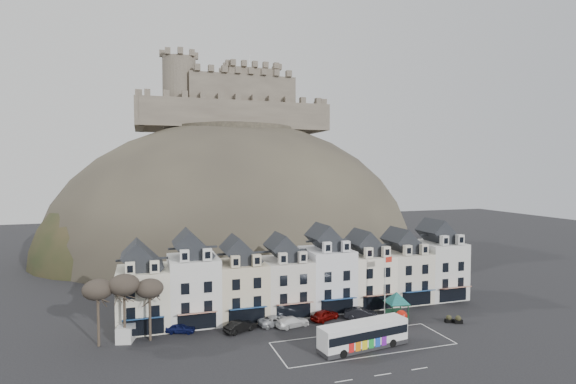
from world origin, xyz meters
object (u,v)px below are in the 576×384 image
at_px(car_charcoal, 361,313).
at_px(car_maroon, 325,315).
at_px(bus_shelter, 397,298).
at_px(red_buoy, 401,317).
at_px(white_van, 128,331).
at_px(flagpole, 385,282).
at_px(car_silver, 276,320).
at_px(car_white, 293,322).
at_px(bus, 363,334).
at_px(car_navy, 181,328).
at_px(car_black, 240,326).

bearing_deg(car_charcoal, car_maroon, 101.92).
height_order(bus_shelter, red_buoy, bus_shelter).
relative_size(white_van, car_charcoal, 0.98).
bearing_deg(flagpole, car_maroon, 169.63).
distance_m(car_silver, car_maroon, 7.26).
height_order(car_white, car_charcoal, car_charcoal).
xyz_separation_m(bus, car_silver, (-7.74, 10.92, -1.11)).
bearing_deg(white_van, car_maroon, 10.58).
xyz_separation_m(car_silver, car_charcoal, (12.45, -1.24, 0.11)).
relative_size(car_silver, car_white, 0.99).
distance_m(bus, car_silver, 13.43).
bearing_deg(flagpole, car_charcoal, 171.10).
xyz_separation_m(red_buoy, car_silver, (-16.71, 5.07, -0.34)).
relative_size(bus_shelter, red_buoy, 2.97).
distance_m(red_buoy, car_navy, 30.08).
bearing_deg(car_navy, flagpole, -77.16).
height_order(bus_shelter, white_van, bus_shelter).
relative_size(car_navy, car_silver, 0.80).
relative_size(flagpole, car_silver, 1.90).
bearing_deg(car_white, car_black, 75.38).
height_order(white_van, car_charcoal, white_van).
bearing_deg(car_white, car_silver, 47.04).
height_order(car_navy, car_charcoal, car_charcoal).
xyz_separation_m(bus_shelter, car_navy, (-30.29, 3.59, -2.29)).
relative_size(bus, red_buoy, 5.88).
xyz_separation_m(bus, white_van, (-26.98, 12.18, -0.80)).
bearing_deg(car_silver, car_maroon, -101.24).
bearing_deg(car_charcoal, car_white, 113.31).
bearing_deg(white_van, bus_shelter, 8.04).
distance_m(white_van, car_white, 21.44).
bearing_deg(car_black, red_buoy, -125.37).
distance_m(flagpole, car_silver, 16.79).
distance_m(car_maroon, car_charcoal, 5.30).
xyz_separation_m(red_buoy, car_maroon, (-9.46, 4.88, -0.24)).
xyz_separation_m(car_navy, car_charcoal, (25.16, -2.43, 0.13)).
height_order(red_buoy, car_black, red_buoy).
height_order(red_buoy, car_white, red_buoy).
distance_m(bus_shelter, car_navy, 30.59).
bearing_deg(car_silver, flagpole, -106.15).
height_order(white_van, car_silver, white_van).
bearing_deg(car_black, car_silver, -104.72).
height_order(car_black, car_maroon, car_maroon).
bearing_deg(car_silver, car_navy, 74.91).
bearing_deg(bus, bus_shelter, 32.69).
height_order(flagpole, car_charcoal, flagpole).
distance_m(bus_shelter, car_black, 22.89).
bearing_deg(car_white, car_maroon, -90.50).
distance_m(red_buoy, white_van, 36.50).
bearing_deg(bus_shelter, car_maroon, 174.20).
distance_m(car_white, car_charcoal, 10.40).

